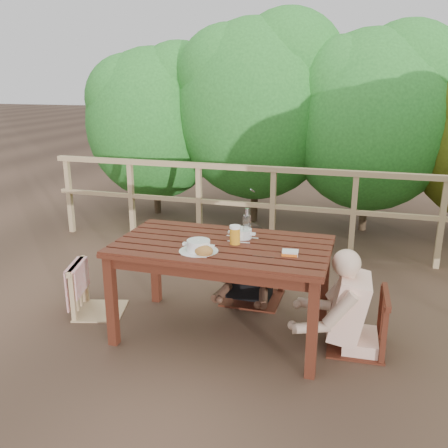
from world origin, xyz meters
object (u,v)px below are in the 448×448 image
(diner_right, at_px, (366,269))
(beer_glass, at_px, (235,236))
(chair_right, at_px, (359,294))
(bottle, at_px, (247,225))
(butter_tub, at_px, (290,254))
(soup_near, at_px, (199,246))
(soup_far, at_px, (242,234))
(bread_roll, at_px, (204,251))
(table, at_px, (222,290))
(chair_far, at_px, (254,246))
(woman, at_px, (254,238))
(chair_left, at_px, (97,267))

(diner_right, distance_m, beer_glass, 0.98)
(chair_right, xyz_separation_m, bottle, (-0.87, 0.04, 0.44))
(butter_tub, bearing_deg, soup_near, -177.29)
(chair_right, distance_m, butter_tub, 0.63)
(soup_far, bearing_deg, chair_right, -5.15)
(chair_right, relative_size, bread_roll, 6.37)
(soup_near, height_order, butter_tub, soup_near)
(beer_glass, bearing_deg, bottle, 60.05)
(table, xyz_separation_m, soup_far, (0.11, 0.17, 0.42))
(beer_glass, bearing_deg, soup_near, -133.33)
(chair_far, distance_m, woman, 0.07)
(chair_left, bearing_deg, chair_right, -104.61)
(table, relative_size, beer_glass, 10.19)
(bread_roll, xyz_separation_m, beer_glass, (0.15, 0.28, 0.04))
(bread_roll, bearing_deg, chair_right, 18.14)
(table, height_order, butter_tub, butter_tub)
(chair_left, height_order, beer_glass, beer_glass)
(soup_far, height_order, bread_roll, soup_far)
(beer_glass, bearing_deg, woman, 90.85)
(table, xyz_separation_m, chair_left, (-1.13, 0.05, 0.05))
(table, bearing_deg, soup_near, -118.73)
(table, bearing_deg, bread_roll, -101.76)
(bread_roll, relative_size, bottle, 0.51)
(butter_tub, bearing_deg, chair_left, 168.53)
(soup_near, distance_m, beer_glass, 0.31)
(woman, xyz_separation_m, butter_tub, (0.45, -0.81, 0.19))
(soup_far, bearing_deg, beer_glass, -94.12)
(soup_far, bearing_deg, woman, 92.32)
(soup_far, distance_m, bread_roll, 0.47)
(beer_glass, distance_m, bottle, 0.14)
(woman, xyz_separation_m, diner_right, (0.97, -0.61, 0.05))
(bottle, bearing_deg, bread_roll, -118.84)
(soup_far, distance_m, beer_glass, 0.16)
(chair_left, height_order, bottle, bottle)
(chair_right, bearing_deg, soup_near, -78.01)
(chair_right, bearing_deg, woman, -125.70)
(chair_right, relative_size, butter_tub, 7.66)
(soup_near, bearing_deg, chair_left, 165.71)
(bottle, xyz_separation_m, butter_tub, (0.38, -0.23, -0.11))
(table, height_order, soup_near, soup_near)
(chair_left, distance_m, soup_far, 1.30)
(bottle, bearing_deg, beer_glass, -119.95)
(woman, relative_size, bread_roll, 8.50)
(chair_right, relative_size, bottle, 3.27)
(chair_right, height_order, soup_near, chair_right)
(chair_left, distance_m, butter_tub, 1.71)
(table, bearing_deg, beer_glass, 8.79)
(bread_roll, bearing_deg, soup_near, 135.63)
(chair_left, xyz_separation_m, chair_right, (2.16, 0.04, 0.02))
(beer_glass, height_order, bottle, bottle)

